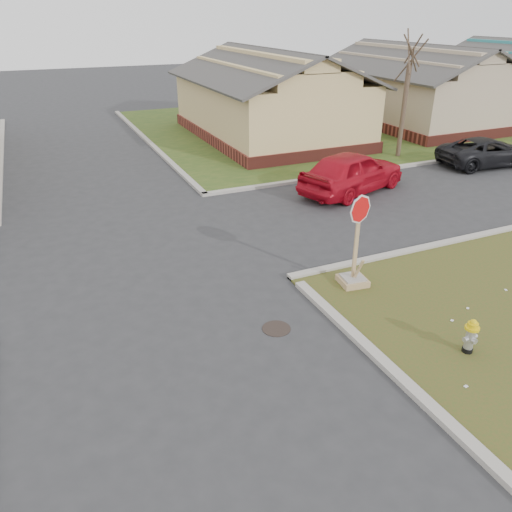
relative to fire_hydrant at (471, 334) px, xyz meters
name	(u,v)px	position (x,y,z in m)	size (l,w,h in m)	color
ground	(174,340)	(-5.40, 2.90, -0.48)	(120.00, 120.00, 0.00)	#2C2C2F
verge_far_right	(420,116)	(16.60, 20.90, -0.45)	(37.00, 19.00, 0.05)	#2D491A
curbs	(129,249)	(-5.40, 7.90, -0.48)	(80.00, 40.00, 0.12)	#A39D93
manhole	(276,329)	(-3.20, 2.40, -0.47)	(0.64, 0.64, 0.01)	black
side_house_yellow	(268,97)	(4.60, 19.40, 1.71)	(7.60, 11.60, 4.70)	maroon
side_house_tan	(416,86)	(14.60, 19.40, 1.71)	(7.60, 11.60, 4.70)	maroon
tree_mid_right	(403,111)	(8.60, 13.10, 1.67)	(0.22, 0.22, 4.20)	#433426
fire_hydrant	(471,334)	(0.00, 0.00, 0.00)	(0.29, 0.29, 0.78)	black
stop_sign	(354,266)	(-0.55, 3.36, 0.09)	(0.69, 0.67, 2.42)	#9F7B56
red_sedan	(352,172)	(3.57, 9.62, 0.33)	(1.92, 4.77, 1.62)	#B30C1C
dark_pickup	(487,152)	(11.28, 10.27, 0.14)	(2.07, 4.48, 1.25)	black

